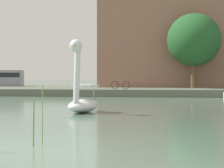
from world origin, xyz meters
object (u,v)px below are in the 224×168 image
parked_van (2,78)px  tree_broadleaf_left (194,40)px  swan_boat (82,97)px  bicycle_parked (120,85)px

parked_van → tree_broadleaf_left: bearing=-13.3°
swan_boat → tree_broadleaf_left: (5.76, 22.11, 4.33)m
tree_broadleaf_left → bicycle_parked: tree_broadleaf_left is taller
swan_boat → bicycle_parked: 17.16m
swan_boat → parked_van: swan_boat is taller
swan_boat → bicycle_parked: bearing=91.5°
bicycle_parked → parked_van: (-14.40, 9.82, 0.62)m
bicycle_parked → parked_van: bearing=145.7°
swan_boat → bicycle_parked: size_ratio=2.00×
bicycle_parked → swan_boat: bearing=-88.5°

